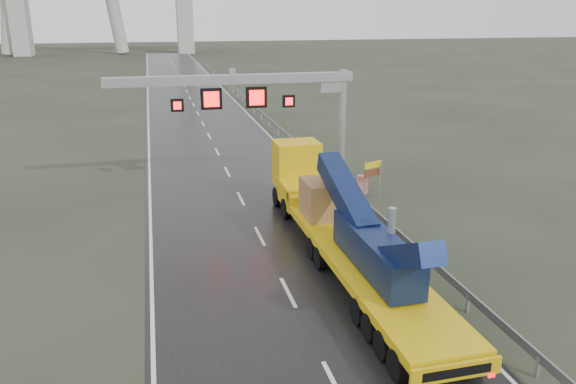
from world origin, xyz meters
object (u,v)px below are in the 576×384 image
object	(u,v)px
sign_gantry	(268,98)
striped_barrier	(363,185)
exit_sign_pair	(373,172)
heavy_haul_truck	(334,214)

from	to	relation	value
sign_gantry	striped_barrier	bearing A→B (deg)	-26.87
sign_gantry	exit_sign_pair	distance (m)	7.73
exit_sign_pair	striped_barrier	xyz separation A→B (m)	(-0.23, 0.90, -1.02)
exit_sign_pair	heavy_haul_truck	bearing A→B (deg)	-147.34
striped_barrier	sign_gantry	bearing A→B (deg)	171.29
sign_gantry	heavy_haul_truck	xyz separation A→B (m)	(0.99, -10.20, -3.90)
heavy_haul_truck	striped_barrier	world-z (taller)	heavy_haul_truck
exit_sign_pair	striped_barrier	bearing A→B (deg)	81.83
heavy_haul_truck	striped_barrier	size ratio (longest dim) A/B	16.54
heavy_haul_truck	exit_sign_pair	distance (m)	8.03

